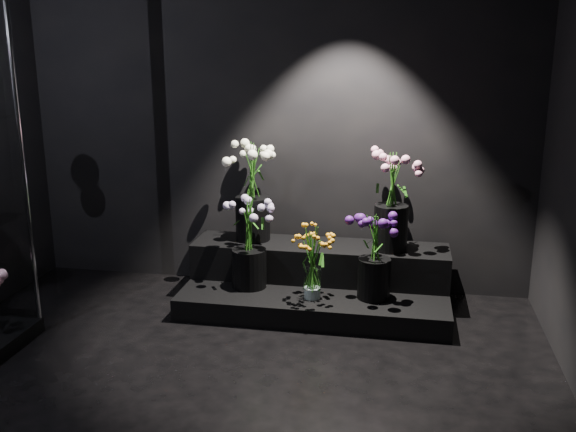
# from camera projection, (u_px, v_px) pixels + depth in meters

# --- Properties ---
(floor) EXTENTS (4.00, 4.00, 0.00)m
(floor) POSITION_uv_depth(u_px,v_px,m) (203.00, 413.00, 3.44)
(floor) COLOR black
(floor) RESTS_ON ground
(wall_back) EXTENTS (4.00, 0.00, 4.00)m
(wall_back) POSITION_uv_depth(u_px,v_px,m) (276.00, 113.00, 4.98)
(wall_back) COLOR black
(wall_back) RESTS_ON floor
(display_riser) EXTENTS (1.95, 0.87, 0.43)m
(display_riser) POSITION_uv_depth(u_px,v_px,m) (317.00, 281.00, 4.85)
(display_riser) COLOR black
(display_riser) RESTS_ON floor
(bouquet_orange_bells) EXTENTS (0.30, 0.30, 0.52)m
(bouquet_orange_bells) POSITION_uv_depth(u_px,v_px,m) (313.00, 262.00, 4.50)
(bouquet_orange_bells) COLOR white
(bouquet_orange_bells) RESTS_ON display_riser
(bouquet_lilac) EXTENTS (0.37, 0.37, 0.68)m
(bouquet_lilac) POSITION_uv_depth(u_px,v_px,m) (249.00, 237.00, 4.69)
(bouquet_lilac) COLOR black
(bouquet_lilac) RESTS_ON display_riser
(bouquet_purple) EXTENTS (0.33, 0.33, 0.61)m
(bouquet_purple) POSITION_uv_depth(u_px,v_px,m) (375.00, 252.00, 4.49)
(bouquet_purple) COLOR black
(bouquet_purple) RESTS_ON display_riser
(bouquet_cream_roses) EXTENTS (0.39, 0.39, 0.77)m
(bouquet_cream_roses) POSITION_uv_depth(u_px,v_px,m) (252.00, 185.00, 4.92)
(bouquet_cream_roses) COLOR black
(bouquet_cream_roses) RESTS_ON display_riser
(bouquet_pink_roses) EXTENTS (0.51, 0.51, 0.72)m
(bouquet_pink_roses) POSITION_uv_depth(u_px,v_px,m) (392.00, 195.00, 4.67)
(bouquet_pink_roses) COLOR black
(bouquet_pink_roses) RESTS_ON display_riser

